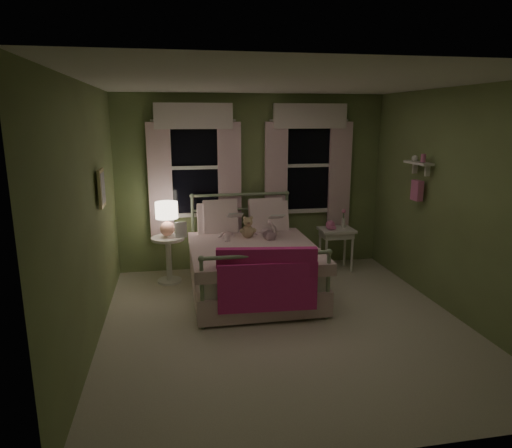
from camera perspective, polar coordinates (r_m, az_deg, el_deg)
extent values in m
plane|color=beige|center=(5.26, 3.57, -12.28)|extent=(4.20, 4.20, 0.00)
plane|color=white|center=(4.77, 4.03, 17.24)|extent=(4.20, 4.20, 0.00)
plane|color=#809A5C|center=(6.88, -0.49, 5.15)|extent=(4.00, 0.00, 4.00)
plane|color=#809A5C|center=(2.93, 13.87, -6.36)|extent=(4.00, 0.00, 4.00)
plane|color=#809A5C|center=(4.78, -20.16, 0.77)|extent=(0.00, 4.20, 4.20)
plane|color=#809A5C|center=(5.67, 23.79, 2.31)|extent=(0.00, 4.20, 4.20)
cube|color=white|center=(5.99, -0.55, -4.72)|extent=(1.44, 1.94, 0.26)
cube|color=white|center=(6.06, -0.55, -6.88)|extent=(1.54, 2.02, 0.30)
cube|color=white|center=(5.79, -0.30, -3.48)|extent=(1.58, 1.75, 0.14)
cylinder|color=#9EB793|center=(5.95, -7.15, -6.15)|extent=(0.04, 1.90, 0.04)
cylinder|color=#9EB793|center=(6.17, 5.80, -5.40)|extent=(0.04, 1.90, 0.04)
cylinder|color=#9EB793|center=(6.80, -7.87, -1.29)|extent=(0.04, 0.04, 1.15)
cylinder|color=#9EB793|center=(7.00, 3.82, -0.78)|extent=(0.04, 0.04, 1.15)
sphere|color=#9EB793|center=(6.68, -8.02, 3.49)|extent=(0.07, 0.07, 0.07)
sphere|color=#9EB793|center=(6.88, 3.89, 3.87)|extent=(0.07, 0.07, 0.07)
cylinder|color=#9EB793|center=(6.75, -1.98, 3.70)|extent=(1.42, 0.04, 0.04)
cylinder|color=#9EB793|center=(6.79, -1.96, 1.87)|extent=(1.38, 0.03, 0.03)
cylinder|color=#9EB793|center=(5.01, -6.74, -8.72)|extent=(0.04, 0.04, 0.80)
cylinder|color=#9EB793|center=(5.28, 8.97, -7.63)|extent=(0.04, 0.04, 0.80)
sphere|color=#9EB793|center=(4.87, -6.87, -4.35)|extent=(0.07, 0.07, 0.07)
sphere|color=#9EB793|center=(5.15, 9.13, -3.47)|extent=(0.07, 0.07, 0.07)
cylinder|color=#9EB793|center=(4.96, 1.35, -3.93)|extent=(1.42, 0.04, 0.04)
cube|color=white|center=(6.51, -4.91, 0.16)|extent=(0.55, 0.32, 0.57)
cube|color=white|center=(6.62, 1.65, 0.43)|extent=(0.55, 0.32, 0.57)
cube|color=white|center=(6.49, -4.49, 0.87)|extent=(0.48, 0.30, 0.51)
cube|color=white|center=(6.59, 1.23, 1.09)|extent=(0.48, 0.30, 0.51)
cube|color=#D42980|center=(4.99, 1.35, -4.81)|extent=(1.10, 0.25, 0.32)
cube|color=#E22C8C|center=(5.01, 1.50, -7.99)|extent=(1.10, 0.10, 0.55)
imported|color=#F7D1DD|center=(6.25, -3.80, 0.74)|extent=(0.27, 0.19, 0.70)
imported|color=#F7D1DD|center=(6.33, 1.24, 1.27)|extent=(0.40, 0.32, 0.77)
imported|color=beige|center=(6.00, -3.53, 0.66)|extent=(0.20, 0.12, 0.26)
imported|color=beige|center=(6.10, 1.71, 0.47)|extent=(0.20, 0.12, 0.26)
sphere|color=tan|center=(6.18, -1.03, -0.97)|extent=(0.17, 0.17, 0.17)
sphere|color=tan|center=(6.13, -1.01, 0.26)|extent=(0.12, 0.12, 0.12)
sphere|color=tan|center=(6.11, -1.43, 0.74)|extent=(0.05, 0.05, 0.05)
sphere|color=tan|center=(6.12, -0.60, 0.78)|extent=(0.05, 0.05, 0.05)
sphere|color=tan|center=(6.13, -1.73, -0.89)|extent=(0.07, 0.07, 0.07)
sphere|color=tan|center=(6.16, -0.26, -0.82)|extent=(0.07, 0.07, 0.07)
sphere|color=#8C6B51|center=(6.08, -0.93, 0.10)|extent=(0.04, 0.04, 0.04)
cylinder|color=white|center=(6.41, -10.96, -1.79)|extent=(0.46, 0.46, 0.04)
cylinder|color=white|center=(6.50, -10.85, -4.43)|extent=(0.08, 0.08, 0.60)
cylinder|color=white|center=(6.60, -10.73, -6.96)|extent=(0.34, 0.34, 0.03)
sphere|color=#FFAC96|center=(6.38, -11.02, -0.57)|extent=(0.20, 0.20, 0.20)
cylinder|color=pink|center=(6.35, -11.07, 0.48)|extent=(0.03, 0.03, 0.12)
cylinder|color=#FFEAC6|center=(6.32, -11.12, 1.71)|extent=(0.31, 0.31, 0.22)
imported|color=beige|center=(6.33, -10.08, -1.69)|extent=(0.17, 0.23, 0.02)
cube|color=white|center=(6.88, 10.04, -0.74)|extent=(0.50, 0.40, 0.04)
cube|color=white|center=(6.89, 10.02, -1.30)|extent=(0.44, 0.34, 0.08)
cylinder|color=white|center=(6.76, 8.78, -3.75)|extent=(0.04, 0.04, 0.60)
cylinder|color=white|center=(6.90, 11.92, -3.54)|extent=(0.04, 0.04, 0.60)
cylinder|color=white|center=(7.03, 7.98, -3.06)|extent=(0.04, 0.04, 0.60)
cylinder|color=white|center=(7.16, 11.03, -2.87)|extent=(0.04, 0.04, 0.60)
sphere|color=pink|center=(6.82, 9.28, -0.12)|extent=(0.14, 0.14, 0.14)
cube|color=pink|center=(6.75, 9.53, -0.46)|extent=(0.10, 0.05, 0.04)
cylinder|color=white|center=(6.94, 10.85, 0.12)|extent=(0.05, 0.05, 0.14)
cylinder|color=#4C7F3F|center=(6.92, 10.89, 1.01)|extent=(0.01, 0.01, 0.12)
sphere|color=pink|center=(6.91, 10.92, 1.58)|extent=(0.06, 0.06, 0.06)
cube|color=black|center=(6.74, -7.66, 7.01)|extent=(0.76, 0.02, 1.35)
cube|color=white|center=(6.68, -7.84, 12.97)|extent=(0.84, 0.05, 0.06)
cube|color=white|center=(6.83, -7.47, 1.15)|extent=(0.84, 0.05, 0.06)
cube|color=white|center=(6.71, -11.09, 6.86)|extent=(0.06, 0.05, 1.40)
cube|color=white|center=(6.75, -4.23, 7.10)|extent=(0.06, 0.05, 1.40)
cube|color=white|center=(6.72, -7.65, 7.00)|extent=(0.76, 0.04, 0.05)
cube|color=white|center=(6.69, -11.87, 5.08)|extent=(0.34, 0.06, 1.70)
cube|color=white|center=(6.74, -3.31, 5.40)|extent=(0.34, 0.06, 1.70)
cube|color=white|center=(6.62, -7.82, 13.23)|extent=(1.10, 0.08, 0.36)
cylinder|color=white|center=(6.66, -7.82, 12.72)|extent=(1.20, 0.03, 0.03)
cube|color=black|center=(7.03, 6.43, 7.30)|extent=(0.76, 0.02, 1.35)
cube|color=white|center=(6.97, 6.63, 13.01)|extent=(0.84, 0.05, 0.06)
cube|color=white|center=(7.11, 6.33, 1.66)|extent=(0.84, 0.05, 0.06)
cube|color=white|center=(6.90, 3.27, 7.25)|extent=(0.06, 0.05, 1.40)
cube|color=white|center=(7.13, 9.58, 7.28)|extent=(0.06, 0.05, 1.40)
cube|color=white|center=(7.01, 6.48, 7.28)|extent=(0.76, 0.04, 0.05)
cube|color=white|center=(6.86, 2.52, 5.54)|extent=(0.34, 0.06, 1.70)
cube|color=silver|center=(7.15, 10.40, 5.65)|extent=(0.34, 0.06, 1.70)
cube|color=white|center=(6.91, 6.80, 13.26)|extent=(1.10, 0.08, 0.36)
cylinder|color=white|center=(6.95, 6.68, 12.76)|extent=(1.20, 0.03, 0.03)
cube|color=white|center=(6.15, 19.66, 7.20)|extent=(0.15, 0.50, 0.03)
cube|color=white|center=(6.05, 20.63, 6.27)|extent=(0.06, 0.03, 0.14)
cube|color=white|center=(6.31, 19.24, 6.63)|extent=(0.06, 0.03, 0.14)
cylinder|color=pink|center=(6.06, 20.18, 7.74)|extent=(0.06, 0.06, 0.10)
sphere|color=white|center=(6.23, 19.24, 7.76)|extent=(0.08, 0.08, 0.08)
cube|color=pink|center=(6.20, 19.49, 3.98)|extent=(0.08, 0.18, 0.26)
cube|color=beige|center=(5.32, -18.76, 4.27)|extent=(0.03, 0.32, 0.42)
cube|color=silver|center=(5.32, -18.60, 4.27)|extent=(0.01, 0.25, 0.34)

